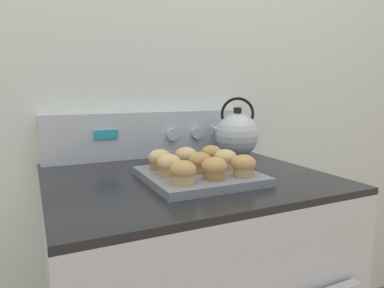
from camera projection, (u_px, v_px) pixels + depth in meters
wall_back at (146, 81)px, 1.28m from camera, size 8.00×0.05×2.40m
control_panel at (152, 134)px, 1.26m from camera, size 0.76×0.07×0.17m
muffin_pan at (199, 176)px, 0.94m from camera, size 0.29×0.29×0.02m
muffin_r0_c0 at (183, 172)px, 0.82m from camera, size 0.07×0.07×0.06m
muffin_r0_c1 at (214, 168)px, 0.86m from camera, size 0.07×0.07×0.06m
muffin_r0_c2 at (243, 165)px, 0.90m from camera, size 0.07×0.07×0.06m
muffin_r1_c0 at (169, 165)px, 0.90m from camera, size 0.07×0.07×0.06m
muffin_r1_c1 at (200, 162)px, 0.93m from camera, size 0.07×0.07×0.06m
muffin_r1_c2 at (225, 159)px, 0.97m from camera, size 0.07×0.07×0.06m
muffin_r2_c0 at (160, 159)px, 0.97m from camera, size 0.07×0.07×0.06m
muffin_r2_c1 at (186, 157)px, 1.01m from camera, size 0.07×0.07×0.06m
muffin_r2_c2 at (211, 154)px, 1.05m from camera, size 0.07×0.07×0.06m
tea_kettle at (237, 134)px, 1.26m from camera, size 0.19×0.16×0.22m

